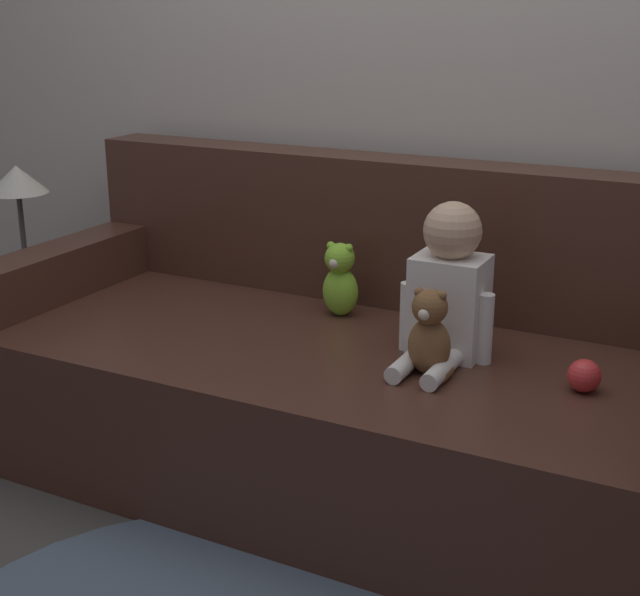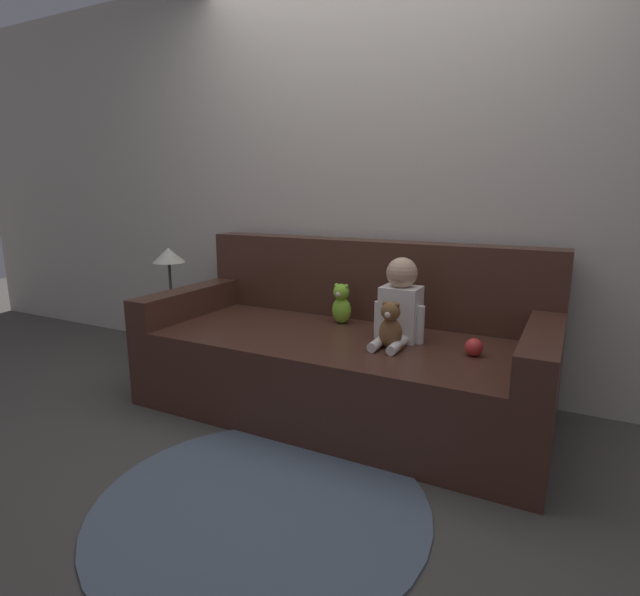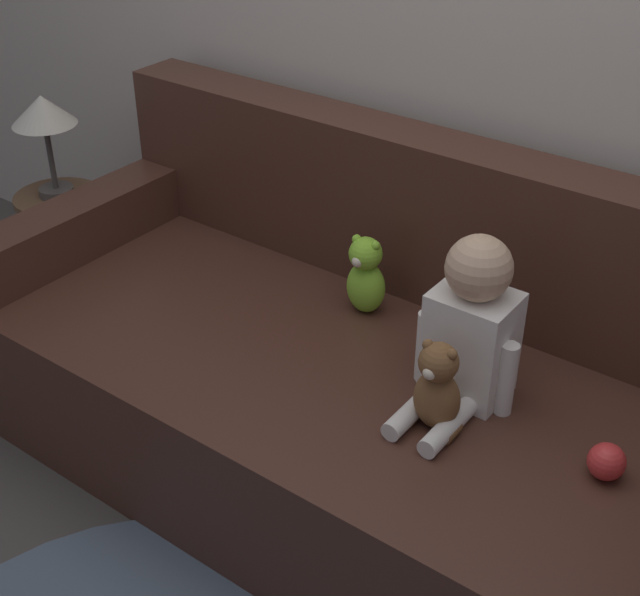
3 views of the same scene
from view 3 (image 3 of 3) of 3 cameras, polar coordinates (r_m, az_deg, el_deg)
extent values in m
plane|color=#4C4742|center=(2.66, 1.75, -11.36)|extent=(12.00, 12.00, 0.00)
cube|color=#47281E|center=(2.51, 1.83, -7.70)|extent=(2.19, 0.99, 0.44)
cube|color=#47281E|center=(2.55, 7.29, 5.07)|extent=(2.19, 0.18, 0.47)
cube|color=#47281E|center=(2.94, -14.51, 4.78)|extent=(0.16, 0.99, 0.17)
cube|color=white|center=(2.20, 9.62, -2.90)|extent=(0.20, 0.16, 0.28)
sphere|color=tan|center=(2.09, 10.14, 1.89)|extent=(0.16, 0.16, 0.16)
cylinder|color=white|center=(2.16, 5.90, -7.22)|extent=(0.05, 0.20, 0.05)
cylinder|color=white|center=(2.13, 8.18, -8.19)|extent=(0.05, 0.20, 0.05)
cylinder|color=white|center=(2.25, 6.71, -3.10)|extent=(0.04, 0.04, 0.20)
cylinder|color=white|center=(2.17, 11.84, -5.11)|extent=(0.04, 0.04, 0.20)
ellipsoid|color=brown|center=(2.12, 7.48, -6.43)|extent=(0.12, 0.09, 0.16)
sphere|color=brown|center=(2.04, 7.60, -4.09)|extent=(0.09, 0.09, 0.09)
sphere|color=brown|center=(2.04, 6.92, -2.98)|extent=(0.03, 0.03, 0.03)
sphere|color=brown|center=(2.01, 8.43, -3.58)|extent=(0.03, 0.03, 0.03)
sphere|color=beige|center=(2.02, 7.05, -4.77)|extent=(0.03, 0.03, 0.03)
cylinder|color=brown|center=(2.16, 5.92, -7.45)|extent=(0.04, 0.06, 0.04)
cylinder|color=brown|center=(2.12, 8.29, -8.46)|extent=(0.04, 0.06, 0.04)
ellipsoid|color=#8CD133|center=(2.52, 2.95, 0.71)|extent=(0.12, 0.09, 0.16)
sphere|color=#8CD133|center=(2.45, 2.94, 2.85)|extent=(0.09, 0.09, 0.09)
sphere|color=#8CD133|center=(2.45, 2.36, 3.79)|extent=(0.03, 0.03, 0.03)
sphere|color=#8CD133|center=(2.42, 3.56, 3.37)|extent=(0.03, 0.03, 0.03)
sphere|color=beige|center=(2.43, 2.43, 2.35)|extent=(0.03, 0.03, 0.03)
sphere|color=red|center=(2.09, 17.87, -9.94)|extent=(0.09, 0.09, 0.09)
cylinder|color=brown|center=(3.32, -16.43, 6.14)|extent=(0.31, 0.31, 0.03)
cylinder|color=brown|center=(3.42, -15.85, 2.69)|extent=(0.04, 0.04, 0.43)
cylinder|color=#4C4742|center=(3.31, -16.51, 6.57)|extent=(0.12, 0.12, 0.03)
cylinder|color=#4C4742|center=(3.26, -16.86, 8.67)|extent=(0.02, 0.02, 0.24)
cone|color=beige|center=(3.20, -17.34, 11.42)|extent=(0.22, 0.22, 0.10)
camera|label=1|loc=(0.75, -113.52, -58.07)|focal=50.00mm
camera|label=2|loc=(1.00, -116.24, -60.31)|focal=28.00mm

